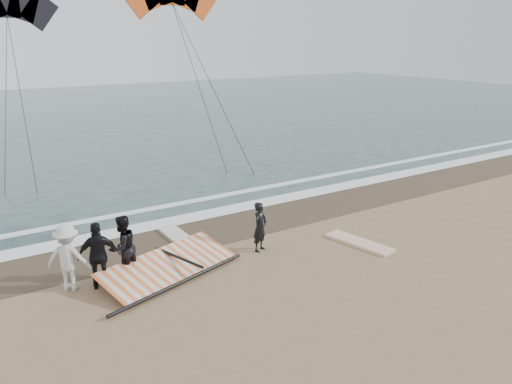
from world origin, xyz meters
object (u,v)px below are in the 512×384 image
man_main (260,227)px  sail_rig (165,267)px  board_cream (180,239)px  board_white (359,243)px

man_main → sail_rig: 3.16m
man_main → board_cream: man_main is taller
board_white → sail_rig: (-6.04, 1.40, 0.15)m
board_white → sail_rig: size_ratio=0.52×
man_main → board_cream: (-1.75, 2.07, -0.73)m
man_main → board_white: (2.93, -1.31, -0.73)m
board_cream → sail_rig: size_ratio=0.54×
man_main → board_cream: bearing=103.2°
board_white → sail_rig: sail_rig is taller
sail_rig → board_white: bearing=-13.1°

